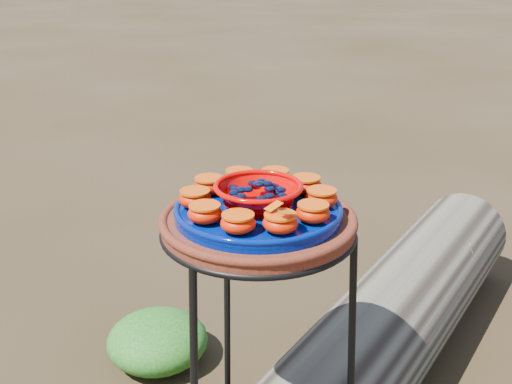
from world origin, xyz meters
name	(u,v)px	position (x,y,z in m)	size (l,w,h in m)	color
plant_stand	(258,372)	(0.00, 0.00, 0.35)	(0.44, 0.44, 0.70)	black
terracotta_saucer	(258,224)	(0.00, 0.00, 0.72)	(0.40, 0.40, 0.03)	#410D07
cobalt_plate	(258,212)	(0.00, 0.00, 0.74)	(0.34, 0.34, 0.02)	#00095D
red_bowl	(258,196)	(0.00, 0.00, 0.78)	(0.17, 0.17, 0.05)	#C60200
glass_gems	(258,180)	(0.00, 0.00, 0.81)	(0.13, 0.13, 0.02)	black
orange_half_0	(280,223)	(-0.01, -0.13, 0.77)	(0.07, 0.07, 0.04)	#B91400
orange_half_1	(313,213)	(0.07, -0.11, 0.77)	(0.07, 0.07, 0.04)	#B91400
orange_half_2	(321,198)	(0.12, -0.05, 0.77)	(0.07, 0.07, 0.04)	#B91400
orange_half_3	(306,185)	(0.12, 0.03, 0.77)	(0.07, 0.07, 0.04)	#B91400
orange_half_4	(275,178)	(0.08, 0.10, 0.77)	(0.07, 0.07, 0.04)	#B91400
orange_half_5	(239,178)	(0.01, 0.13, 0.77)	(0.07, 0.07, 0.04)	#B91400
orange_half_6	(209,186)	(-0.07, 0.11, 0.77)	(0.07, 0.07, 0.04)	#B91400
orange_half_7	(195,199)	(-0.12, 0.05, 0.77)	(0.07, 0.07, 0.04)	#B91400
orange_half_8	(205,213)	(-0.12, -0.03, 0.77)	(0.07, 0.07, 0.04)	#B91400
orange_half_9	(238,223)	(-0.08, -0.10, 0.77)	(0.07, 0.07, 0.04)	#B91400
butterfly	(281,211)	(-0.01, -0.13, 0.80)	(0.07, 0.04, 0.01)	#D95209
driftwood_log	(382,336)	(0.50, 0.25, 0.16)	(1.74, 0.46, 0.33)	black
foliage_back	(157,339)	(-0.10, 0.61, 0.08)	(0.32, 0.32, 0.16)	#104012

